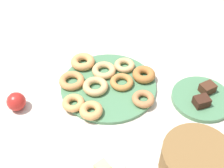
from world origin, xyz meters
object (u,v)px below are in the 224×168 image
Objects in this scene: donut_2 at (143,99)px; donut_0 at (122,82)px; donut_9 at (83,62)px; donut_plate at (109,86)px; basket at (196,162)px; donut_6 at (72,81)px; brownie_near at (207,88)px; donut_4 at (144,75)px; donut_5 at (124,65)px; apple at (16,102)px; brownie_far at (202,101)px; donut_7 at (104,70)px; donut_1 at (91,110)px; donut_8 at (73,103)px; donut_3 at (96,87)px; cake_plate at (202,99)px.

donut_0 is at bearing -74.18° from donut_2.
donut_9 reaches higher than donut_0.
basket reaches higher than donut_plate.
donut_6 is 1.86× the size of brownie_near.
donut_4 reaches higher than donut_2.
donut_5 is 1.23× the size of apple.
donut_6 is at bearing -38.64° from brownie_far.
apple is at bearing 3.98° from donut_7.
donut_0 is 0.39m from basket.
donut_0 is 0.92× the size of donut_9.
brownie_far reaches higher than donut_6.
apple is (0.46, -0.06, 0.00)m from donut_4.
donut_4 reaches higher than donut_1.
brownie_near reaches higher than donut_6.
brownie_near is (-0.45, 0.14, 0.01)m from donut_8.
basket is at bearing 48.40° from brownie_far.
donut_3 is at bearing -159.40° from donut_8.
brownie_near is at bearing -153.43° from cake_plate.
donut_0 is at bearing -1.63° from donut_4.
donut_2 is at bearing 159.36° from donut_8.
donut_6 is 0.46m from brownie_far.
cake_plate is at bearing 165.02° from donut_1.
donut_0 is 0.11m from donut_2.
donut_4 reaches higher than cake_plate.
donut_9 is (-0.01, -0.15, 0.00)m from donut_3.
apple is at bearing -25.31° from donut_8.
donut_3 is 0.15m from donut_9.
donut_7 is 0.45× the size of basket.
donut_9 is (0.14, -0.08, 0.00)m from donut_5.
donut_7 is (0.08, -0.01, 0.00)m from donut_5.
basket reaches higher than donut_1.
donut_plate is at bearing -176.26° from donut_3.
cake_plate is (-0.38, 0.10, -0.02)m from donut_1.
donut_3 is 0.98× the size of donut_9.
donut_4 and donut_9 have the same top height.
donut_1 is 1.58× the size of brownie_far.
donut_9 is 1.87× the size of brownie_near.
donut_6 is 0.99× the size of donut_9.
brownie_near is at bearing 149.51° from donut_6.
donut_2 is 0.18m from donut_5.
donut_8 is 0.39× the size of basket.
donut_6 is 0.11m from donut_9.
donut_1 is at bearing -14.98° from cake_plate.
donut_6 is at bearing -45.35° from donut_3.
donut_2 is 0.27m from donut_6.
donut_9 reaches higher than donut_7.
basket is at bearing 120.81° from donut_1.
donut_3 is 1.43× the size of apple.
donut_1 is 0.07m from donut_8.
donut_2 is at bearing 83.51° from donut_5.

